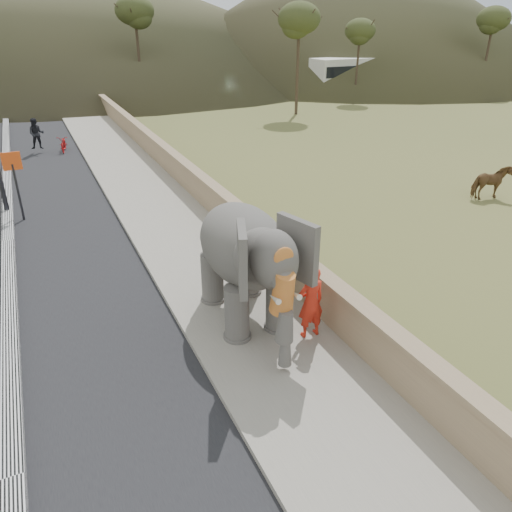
% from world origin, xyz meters
% --- Properties ---
extents(ground, '(160.00, 160.00, 0.00)m').
position_xyz_m(ground, '(0.00, 0.00, 0.00)').
color(ground, olive).
rests_on(ground, ground).
extents(road, '(7.00, 120.00, 0.03)m').
position_xyz_m(road, '(-5.00, 10.00, 0.01)').
color(road, black).
rests_on(road, ground).
extents(median, '(0.35, 120.00, 0.22)m').
position_xyz_m(median, '(-5.00, 10.00, 0.11)').
color(median, black).
rests_on(median, ground).
extents(walkway, '(3.00, 120.00, 0.15)m').
position_xyz_m(walkway, '(0.00, 10.00, 0.07)').
color(walkway, '#9E9687').
rests_on(walkway, ground).
extents(parapet, '(0.30, 120.00, 1.10)m').
position_xyz_m(parapet, '(1.65, 10.00, 0.55)').
color(parapet, tan).
rests_on(parapet, ground).
extents(signboard, '(0.60, 0.08, 2.40)m').
position_xyz_m(signboard, '(-4.50, 12.16, 1.64)').
color(signboard, '#2D2D33').
rests_on(signboard, ground).
extents(cow, '(1.60, 0.86, 1.29)m').
position_xyz_m(cow, '(12.03, 7.11, 0.65)').
color(cow, brown).
rests_on(cow, ground).
extents(distant_car, '(4.37, 2.08, 1.44)m').
position_xyz_m(distant_car, '(18.85, 36.13, 0.72)').
color(distant_car, silver).
rests_on(distant_car, ground).
extents(bus_white, '(11.08, 2.88, 3.10)m').
position_xyz_m(bus_white, '(25.30, 33.62, 1.55)').
color(bus_white, silver).
rests_on(bus_white, ground).
extents(bus_orange, '(11.09, 2.93, 3.10)m').
position_xyz_m(bus_orange, '(30.15, 33.69, 1.55)').
color(bus_orange, '#C18622').
rests_on(bus_orange, ground).
extents(hill_right, '(56.00, 56.00, 16.00)m').
position_xyz_m(hill_right, '(36.00, 52.00, 8.00)').
color(hill_right, brown).
rests_on(hill_right, ground).
extents(hill_far, '(80.00, 80.00, 14.00)m').
position_xyz_m(hill_far, '(5.00, 70.00, 7.00)').
color(hill_far, brown).
rests_on(hill_far, ground).
extents(elephant_and_man, '(2.28, 3.89, 2.76)m').
position_xyz_m(elephant_and_man, '(0.02, 3.21, 1.52)').
color(elephant_and_man, '#65615B').
rests_on(elephant_and_man, ground).
extents(motorcyclist, '(2.03, 1.63, 1.80)m').
position_xyz_m(motorcyclist, '(-2.82, 21.93, 0.71)').
color(motorcyclist, '#9B0E0F').
rests_on(motorcyclist, ground).
extents(trees, '(48.49, 43.77, 9.36)m').
position_xyz_m(trees, '(1.64, 27.69, 4.03)').
color(trees, '#473828').
rests_on(trees, ground).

